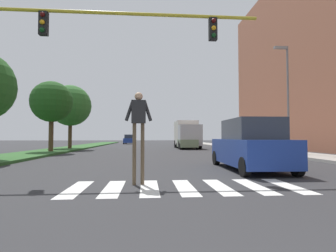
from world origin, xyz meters
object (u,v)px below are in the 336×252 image
Objects in this scene: traffic_light_gantry at (46,43)px; sedan_distant at (182,140)px; sedan_midblock at (187,142)px; tree_far at (52,102)px; suv_crossing at (250,146)px; street_lamp_right at (287,89)px; truck_box_delivery at (187,134)px; tree_distant at (70,106)px; pedestrian_performer at (139,123)px; sedan_far_horizon at (130,140)px.

traffic_light_gantry is 2.61× the size of sedan_distant.
traffic_light_gantry reaches higher than sedan_midblock.
tree_far is 1.20× the size of suv_crossing.
truck_box_delivery is (-5.23, 11.94, -2.96)m from street_lamp_right.
tree_far is at bearing 135.20° from suv_crossing.
sedan_distant is at bearing 85.36° from sedan_midblock.
tree_far reaches higher than suv_crossing.
traffic_light_gantry is (4.29, -18.07, -0.01)m from tree_distant.
street_lamp_right is at bearing 46.13° from pedestrian_performer.
sedan_far_horizon is (-7.42, 20.68, 0.02)m from sedan_midblock.
tree_distant reaches higher than sedan_distant.
sedan_far_horizon is (-12.90, 31.14, -3.80)m from street_lamp_right.
sedan_midblock is at bearing 28.50° from tree_far.
traffic_light_gantry reaches higher than tree_far.
sedan_midblock is (4.48, 20.82, -0.89)m from pedestrian_performer.
street_lamp_right is 3.01× the size of pedestrian_performer.
tree_distant is 17.35m from sedan_distant.
tree_far is at bearing -99.27° from sedan_far_horizon.
tree_distant is at bearing 124.44° from suv_crossing.
truck_box_delivery is at bearing 113.66° from street_lamp_right.
suv_crossing is at bearing -92.17° from sedan_distant.
pedestrian_performer is 0.40× the size of truck_box_delivery.
traffic_light_gantry is at bearing -106.22° from sedan_distant.
sedan_distant is at bearing 86.20° from truck_box_delivery.
traffic_light_gantry is 20.76m from sedan_midblock.
pedestrian_performer is (-9.97, -10.37, -2.93)m from street_lamp_right.
street_lamp_right is 1.21× the size of truck_box_delivery.
tree_far is at bearing 108.47° from traffic_light_gantry.
traffic_light_gantry is 4.28× the size of pedestrian_performer.
tree_far is 16.66m from suv_crossing.
sedan_midblock is (-5.48, 10.45, -3.83)m from street_lamp_right.
pedestrian_performer reaches higher than sedan_far_horizon.
traffic_light_gantry is 30.65m from sedan_distant.
street_lamp_right is 10.12m from suv_crossing.
street_lamp_right is 1.72× the size of sedan_far_horizon.
street_lamp_right reaches higher than tree_distant.
street_lamp_right reaches higher than traffic_light_gantry.
traffic_light_gantry is 1.72× the size of truck_box_delivery.
pedestrian_performer is at bearing -101.99° from truck_box_delivery.
suv_crossing is at bearing 33.96° from pedestrian_performer.
sedan_distant is at bearing 41.07° from tree_distant.
street_lamp_right is 1.72× the size of sedan_midblock.
traffic_light_gantry is at bearing -111.18° from truck_box_delivery.
suv_crossing is 17.96m from sedan_midblock.
tree_distant is 2.55× the size of pedestrian_performer.
traffic_light_gantry is at bearing -112.03° from sedan_midblock.
sedan_midblock is at bearing 117.67° from street_lamp_right.
traffic_light_gantry is at bearing -172.47° from suv_crossing.
truck_box_delivery reaches higher than sedan_distant.
truck_box_delivery reaches higher than suv_crossing.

